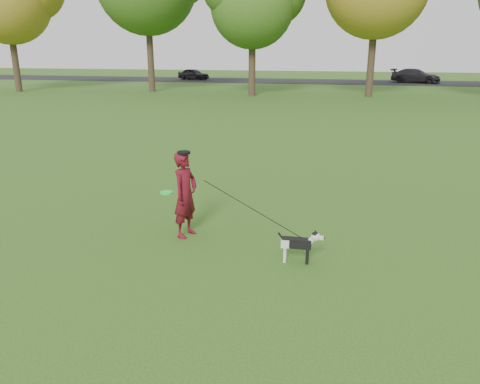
% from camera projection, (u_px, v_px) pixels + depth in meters
% --- Properties ---
extents(ground, '(120.00, 120.00, 0.00)m').
position_uv_depth(ground, '(222.00, 244.00, 8.24)').
color(ground, '#285116').
rests_on(ground, ground).
extents(road, '(120.00, 7.00, 0.02)m').
position_uv_depth(road, '(318.00, 81.00, 45.65)').
color(road, black).
rests_on(road, ground).
extents(man, '(0.52, 0.66, 1.57)m').
position_uv_depth(man, '(185.00, 195.00, 8.40)').
color(man, '#560C10').
rests_on(man, ground).
extents(dog, '(0.75, 0.15, 0.57)m').
position_uv_depth(dog, '(300.00, 242.00, 7.45)').
color(dog, black).
rests_on(dog, ground).
extents(car_left, '(3.51, 2.22, 1.11)m').
position_uv_depth(car_left, '(193.00, 74.00, 47.87)').
color(car_left, black).
rests_on(car_left, road).
extents(car_right, '(4.78, 3.20, 1.29)m').
position_uv_depth(car_right, '(416.00, 76.00, 43.74)').
color(car_right, black).
rests_on(car_right, road).
extents(man_held_items, '(2.67, 0.84, 1.20)m').
position_uv_depth(man_held_items, '(253.00, 209.00, 7.80)').
color(man_held_items, '#20FF44').
rests_on(man_held_items, ground).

